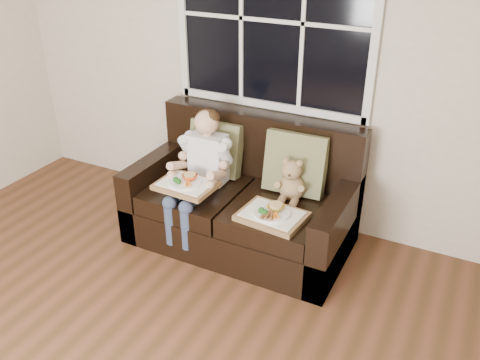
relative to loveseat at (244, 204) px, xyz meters
The scene contains 8 objects.
window_back 1.42m from the loveseat, 90.00° to the left, with size 1.62×0.04×1.37m.
loveseat is the anchor object (origin of this frame).
pillow_left 0.51m from the loveseat, 155.14° to the left, with size 0.44×0.21×0.45m.
pillow_right 0.54m from the loveseat, 23.01° to the left, with size 0.48×0.23×0.48m.
child 0.48m from the loveseat, 157.87° to the right, with size 0.41×0.61×0.93m.
teddy_bear 0.47m from the loveseat, ahead, with size 0.22×0.27×0.34m.
tray_left 0.53m from the loveseat, 133.43° to the right, with size 0.44×0.34×0.10m.
tray_right 0.51m from the loveseat, 39.09° to the right, with size 0.49×0.39×0.10m.
Camera 1 is at (1.73, -1.09, 2.37)m, focal length 38.00 mm.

